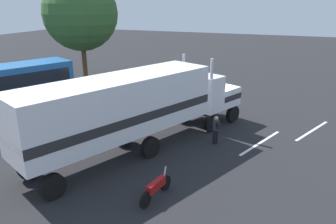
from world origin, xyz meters
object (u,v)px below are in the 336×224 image
(tree_center, at_px, (80,14))
(person_bystander, at_px, (216,129))
(semi_truck, at_px, (137,105))
(motorcycle, at_px, (156,188))

(tree_center, bearing_deg, person_bystander, -121.49)
(person_bystander, relative_size, tree_center, 0.17)
(semi_truck, distance_m, tree_center, 16.45)
(semi_truck, bearing_deg, tree_center, 44.54)
(tree_center, bearing_deg, motorcycle, -137.60)
(person_bystander, distance_m, motorcycle, 6.18)
(person_bystander, bearing_deg, tree_center, 58.51)
(motorcycle, bearing_deg, person_bystander, -9.45)
(semi_truck, xyz_separation_m, person_bystander, (2.26, -3.69, -1.63))
(semi_truck, relative_size, motorcycle, 6.66)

